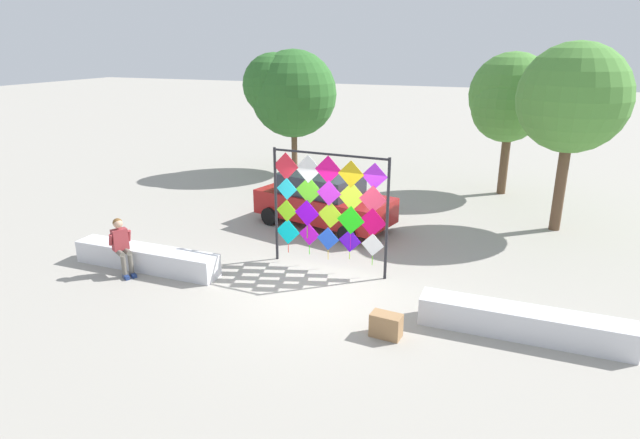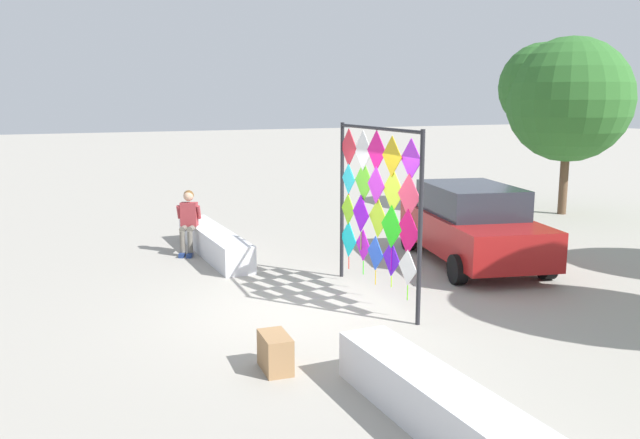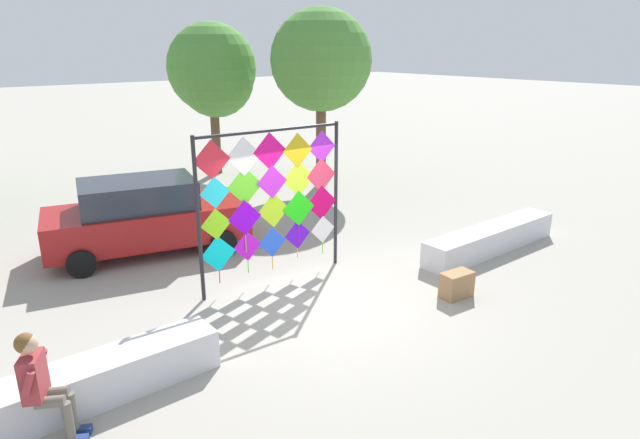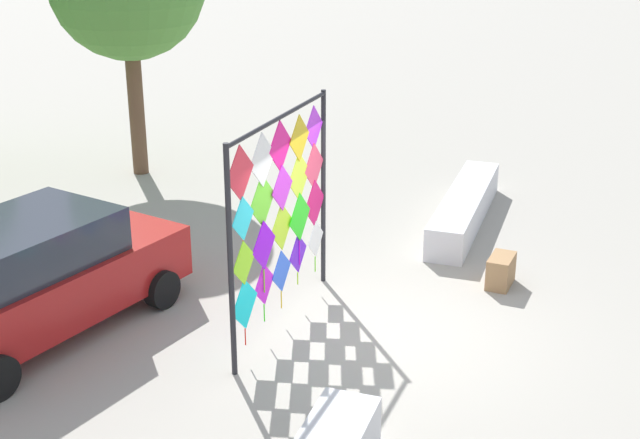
% 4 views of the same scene
% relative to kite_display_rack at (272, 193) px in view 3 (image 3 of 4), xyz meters
% --- Properties ---
extents(ground, '(120.00, 120.00, 0.00)m').
position_rel_kite_display_rack_xyz_m(ground, '(0.19, -1.29, -1.74)').
color(ground, '#9E998E').
extents(plaza_ledge_left, '(3.90, 0.62, 0.56)m').
position_rel_kite_display_rack_xyz_m(plaza_ledge_left, '(-4.21, -1.67, -1.46)').
color(plaza_ledge_left, silver).
rests_on(plaza_ledge_left, ground).
extents(plaza_ledge_right, '(3.90, 0.62, 0.56)m').
position_rel_kite_display_rack_xyz_m(plaza_ledge_right, '(4.58, -1.67, -1.46)').
color(plaza_ledge_right, silver).
rests_on(plaza_ledge_right, ground).
extents(kite_display_rack, '(2.99, 0.24, 2.94)m').
position_rel_kite_display_rack_xyz_m(kite_display_rack, '(0.00, 0.00, 0.00)').
color(kite_display_rack, '#232328').
rests_on(kite_display_rack, ground).
extents(seated_vendor, '(0.68, 0.61, 1.40)m').
position_rel_kite_display_rack_xyz_m(seated_vendor, '(-4.50, -2.14, -0.92)').
color(seated_vendor, '#666056').
rests_on(seated_vendor, ground).
extents(parked_car, '(4.46, 2.75, 1.61)m').
position_rel_kite_display_rack_xyz_m(parked_car, '(-1.31, 3.01, -0.92)').
color(parked_car, maroon).
rests_on(parked_car, ground).
extents(cardboard_box_large, '(0.62, 0.38, 0.47)m').
position_rel_kite_display_rack_xyz_m(cardboard_box_large, '(2.15, -2.64, -1.50)').
color(cardboard_box_large, '#9E754C').
rests_on(cardboard_box_large, ground).
extents(tree_palm_like, '(2.97, 3.13, 5.08)m').
position_rel_kite_display_rack_xyz_m(tree_palm_like, '(3.52, 8.73, 1.72)').
color(tree_palm_like, brown).
rests_on(tree_palm_like, ground).
extents(tree_broadleaf, '(3.07, 3.07, 5.43)m').
position_rel_kite_display_rack_xyz_m(tree_broadleaf, '(5.27, 5.23, 2.12)').
color(tree_broadleaf, brown).
rests_on(tree_broadleaf, ground).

